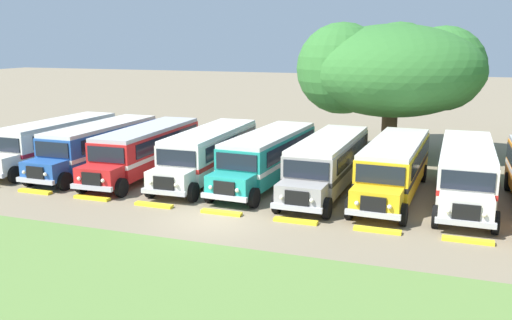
{
  "coord_description": "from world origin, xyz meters",
  "views": [
    {
      "loc": [
        9.78,
        -21.5,
        7.96
      ],
      "look_at": [
        0.0,
        5.76,
        1.6
      ],
      "focal_mm": 38.44,
      "sensor_mm": 36.0,
      "label": 1
    }
  ],
  "objects_px": {
    "parked_bus_slot_0": "(56,140)",
    "parked_bus_slot_1": "(100,144)",
    "parked_bus_slot_4": "(268,155)",
    "parked_bus_slot_2": "(146,148)",
    "broad_shade_tree": "(392,69)",
    "parked_bus_slot_7": "(466,170)",
    "parked_bus_slot_5": "(328,161)",
    "parked_bus_slot_3": "(209,151)",
    "parked_bus_slot_6": "(394,165)"
  },
  "relations": [
    {
      "from": "parked_bus_slot_3",
      "to": "parked_bus_slot_5",
      "type": "xyz_separation_m",
      "value": [
        7.15,
        -0.3,
        0.0
      ]
    },
    {
      "from": "parked_bus_slot_3",
      "to": "parked_bus_slot_2",
      "type": "bearing_deg",
      "value": -84.31
    },
    {
      "from": "parked_bus_slot_6",
      "to": "parked_bus_slot_7",
      "type": "xyz_separation_m",
      "value": [
        3.52,
        0.15,
        0.0
      ]
    },
    {
      "from": "parked_bus_slot_0",
      "to": "parked_bus_slot_4",
      "type": "distance_m",
      "value": 14.49
    },
    {
      "from": "parked_bus_slot_2",
      "to": "parked_bus_slot_4",
      "type": "relative_size",
      "value": 1.0
    },
    {
      "from": "parked_bus_slot_2",
      "to": "parked_bus_slot_5",
      "type": "distance_m",
      "value": 11.09
    },
    {
      "from": "parked_bus_slot_0",
      "to": "parked_bus_slot_5",
      "type": "relative_size",
      "value": 1.0
    },
    {
      "from": "parked_bus_slot_2",
      "to": "parked_bus_slot_7",
      "type": "distance_m",
      "value": 18.08
    },
    {
      "from": "parked_bus_slot_3",
      "to": "parked_bus_slot_0",
      "type": "bearing_deg",
      "value": -90.93
    },
    {
      "from": "parked_bus_slot_1",
      "to": "parked_bus_slot_2",
      "type": "distance_m",
      "value": 3.43
    },
    {
      "from": "parked_bus_slot_1",
      "to": "parked_bus_slot_5",
      "type": "height_order",
      "value": "same"
    },
    {
      "from": "parked_bus_slot_2",
      "to": "parked_bus_slot_7",
      "type": "bearing_deg",
      "value": 89.8
    },
    {
      "from": "parked_bus_slot_0",
      "to": "parked_bus_slot_6",
      "type": "bearing_deg",
      "value": 90.95
    },
    {
      "from": "parked_bus_slot_4",
      "to": "parked_bus_slot_7",
      "type": "bearing_deg",
      "value": 92.46
    },
    {
      "from": "parked_bus_slot_1",
      "to": "parked_bus_slot_2",
      "type": "bearing_deg",
      "value": 88.04
    },
    {
      "from": "parked_bus_slot_0",
      "to": "parked_bus_slot_1",
      "type": "xyz_separation_m",
      "value": [
        3.54,
        -0.29,
        0.0
      ]
    },
    {
      "from": "parked_bus_slot_5",
      "to": "parked_bus_slot_7",
      "type": "height_order",
      "value": "same"
    },
    {
      "from": "parked_bus_slot_0",
      "to": "parked_bus_slot_4",
      "type": "height_order",
      "value": "same"
    },
    {
      "from": "parked_bus_slot_0",
      "to": "parked_bus_slot_2",
      "type": "xyz_separation_m",
      "value": [
        6.97,
        -0.42,
        0.0
      ]
    },
    {
      "from": "parked_bus_slot_1",
      "to": "parked_bus_slot_5",
      "type": "bearing_deg",
      "value": 90.41
    },
    {
      "from": "parked_bus_slot_1",
      "to": "parked_bus_slot_7",
      "type": "bearing_deg",
      "value": 91.34
    },
    {
      "from": "parked_bus_slot_4",
      "to": "parked_bus_slot_7",
      "type": "xyz_separation_m",
      "value": [
        10.54,
        -0.09,
        0.0
      ]
    },
    {
      "from": "parked_bus_slot_0",
      "to": "parked_bus_slot_2",
      "type": "distance_m",
      "value": 6.98
    },
    {
      "from": "parked_bus_slot_2",
      "to": "parked_bus_slot_3",
      "type": "distance_m",
      "value": 3.97
    },
    {
      "from": "parked_bus_slot_7",
      "to": "broad_shade_tree",
      "type": "distance_m",
      "value": 11.96
    },
    {
      "from": "parked_bus_slot_3",
      "to": "parked_bus_slot_6",
      "type": "bearing_deg",
      "value": 88.31
    },
    {
      "from": "parked_bus_slot_1",
      "to": "parked_bus_slot_6",
      "type": "distance_m",
      "value": 17.98
    },
    {
      "from": "parked_bus_slot_4",
      "to": "parked_bus_slot_1",
      "type": "bearing_deg",
      "value": -84.33
    },
    {
      "from": "parked_bus_slot_1",
      "to": "parked_bus_slot_4",
      "type": "distance_m",
      "value": 10.97
    },
    {
      "from": "parked_bus_slot_4",
      "to": "parked_bus_slot_0",
      "type": "bearing_deg",
      "value": -86.12
    },
    {
      "from": "parked_bus_slot_1",
      "to": "parked_bus_slot_6",
      "type": "xyz_separation_m",
      "value": [
        17.98,
        0.28,
        0.0
      ]
    },
    {
      "from": "parked_bus_slot_3",
      "to": "parked_bus_slot_5",
      "type": "distance_m",
      "value": 7.15
    },
    {
      "from": "parked_bus_slot_3",
      "to": "parked_bus_slot_7",
      "type": "bearing_deg",
      "value": 89.02
    },
    {
      "from": "parked_bus_slot_5",
      "to": "broad_shade_tree",
      "type": "xyz_separation_m",
      "value": [
        2.04,
        10.33,
        4.42
      ]
    },
    {
      "from": "parked_bus_slot_0",
      "to": "parked_bus_slot_3",
      "type": "relative_size",
      "value": 1.0
    },
    {
      "from": "parked_bus_slot_6",
      "to": "parked_bus_slot_7",
      "type": "relative_size",
      "value": 1.0
    },
    {
      "from": "parked_bus_slot_0",
      "to": "parked_bus_slot_7",
      "type": "height_order",
      "value": "same"
    },
    {
      "from": "parked_bus_slot_2",
      "to": "parked_bus_slot_6",
      "type": "bearing_deg",
      "value": 89.64
    },
    {
      "from": "parked_bus_slot_0",
      "to": "parked_bus_slot_6",
      "type": "xyz_separation_m",
      "value": [
        21.52,
        -0.01,
        0.0
      ]
    },
    {
      "from": "parked_bus_slot_7",
      "to": "parked_bus_slot_0",
      "type": "bearing_deg",
      "value": -89.19
    },
    {
      "from": "parked_bus_slot_1",
      "to": "parked_bus_slot_3",
      "type": "relative_size",
      "value": 1.0
    },
    {
      "from": "parked_bus_slot_2",
      "to": "parked_bus_slot_6",
      "type": "height_order",
      "value": "same"
    },
    {
      "from": "parked_bus_slot_4",
      "to": "broad_shade_tree",
      "type": "height_order",
      "value": "broad_shade_tree"
    },
    {
      "from": "parked_bus_slot_3",
      "to": "parked_bus_slot_5",
      "type": "bearing_deg",
      "value": 86.31
    },
    {
      "from": "parked_bus_slot_3",
      "to": "parked_bus_slot_4",
      "type": "bearing_deg",
      "value": 91.37
    },
    {
      "from": "parked_bus_slot_2",
      "to": "broad_shade_tree",
      "type": "height_order",
      "value": "broad_shade_tree"
    },
    {
      "from": "parked_bus_slot_0",
      "to": "parked_bus_slot_1",
      "type": "height_order",
      "value": "same"
    },
    {
      "from": "parked_bus_slot_2",
      "to": "parked_bus_slot_4",
      "type": "bearing_deg",
      "value": 92.96
    },
    {
      "from": "parked_bus_slot_1",
      "to": "broad_shade_tree",
      "type": "distance_m",
      "value": 20.03
    },
    {
      "from": "parked_bus_slot_4",
      "to": "parked_bus_slot_6",
      "type": "distance_m",
      "value": 7.03
    }
  ]
}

